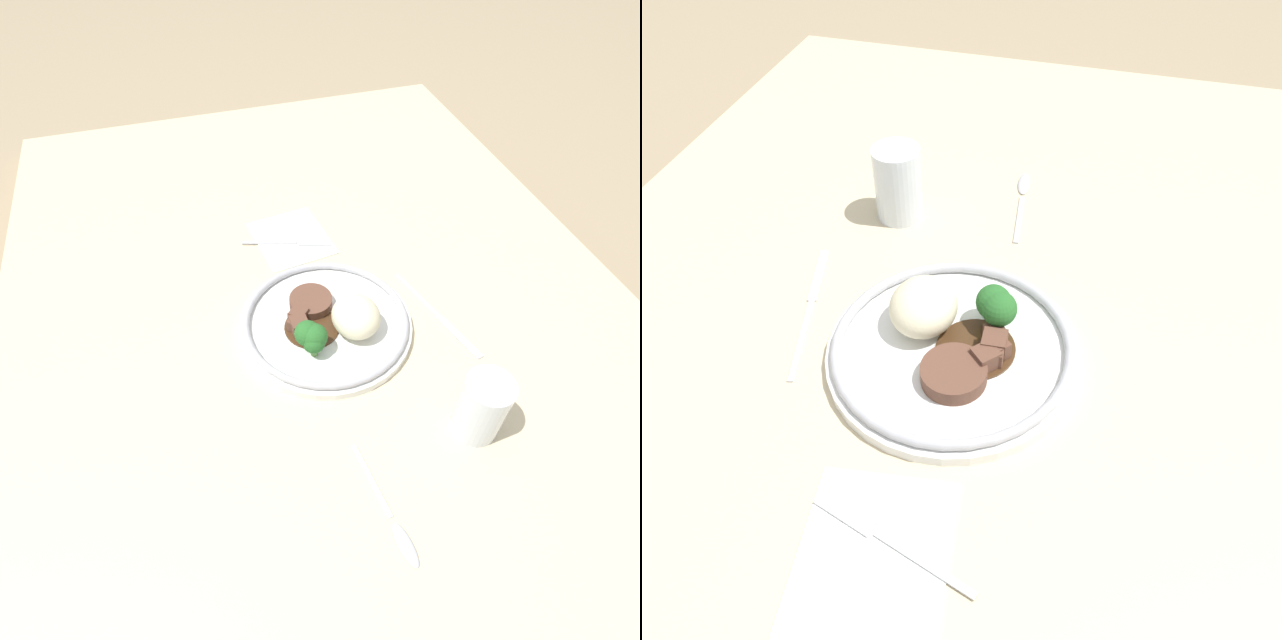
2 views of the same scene
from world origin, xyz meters
TOP-DOWN VIEW (x-y plane):
  - ground_plane at (0.00, 0.00)m, footprint 8.00×8.00m
  - dining_table at (0.00, 0.00)m, footprint 1.57×1.06m
  - napkin at (-0.23, -0.00)m, footprint 0.17×0.15m
  - plate at (0.01, -0.00)m, footprint 0.28×0.28m
  - juice_glass at (0.24, 0.14)m, footprint 0.06×0.06m
  - fork at (-0.21, 0.00)m, footprint 0.06×0.17m
  - knife at (0.04, 0.18)m, footprint 0.22×0.06m
  - spoon at (0.34, -0.02)m, footprint 0.17×0.03m

SIDE VIEW (x-z plane):
  - ground_plane at x=0.00m, z-range 0.00..0.00m
  - dining_table at x=0.00m, z-range 0.00..0.04m
  - napkin at x=-0.23m, z-range 0.04..0.04m
  - knife at x=0.04m, z-range 0.04..0.04m
  - spoon at x=0.34m, z-range 0.03..0.04m
  - fork at x=-0.21m, z-range 0.04..0.04m
  - plate at x=0.01m, z-range 0.02..0.09m
  - juice_glass at x=0.24m, z-range 0.03..0.14m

